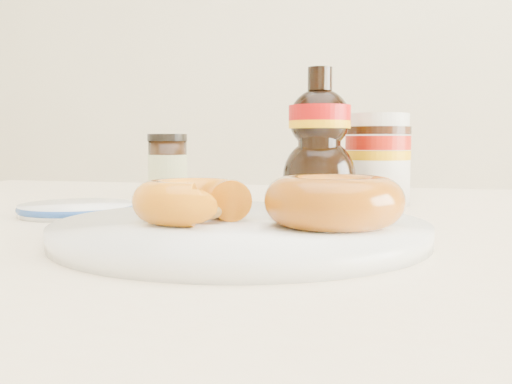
% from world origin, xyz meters
% --- Properties ---
extents(dining_table, '(1.40, 0.90, 0.75)m').
position_xyz_m(dining_table, '(0.00, 0.10, 0.67)').
color(dining_table, beige).
rests_on(dining_table, ground).
extents(plate, '(0.31, 0.31, 0.02)m').
position_xyz_m(plate, '(-0.02, -0.04, 0.76)').
color(plate, white).
rests_on(plate, dining_table).
extents(donut_bitten, '(0.12, 0.12, 0.03)m').
position_xyz_m(donut_bitten, '(-0.06, -0.05, 0.78)').
color(donut_bitten, orange).
rests_on(donut_bitten, plate).
extents(donut_whole, '(0.14, 0.14, 0.04)m').
position_xyz_m(donut_whole, '(0.05, -0.05, 0.78)').
color(donut_whole, '#914709').
rests_on(donut_whole, plate).
extents(nutella_jar, '(0.08, 0.08, 0.12)m').
position_xyz_m(nutella_jar, '(0.07, 0.25, 0.81)').
color(nutella_jar, white).
rests_on(nutella_jar, dining_table).
extents(syrup_bottle, '(0.09, 0.08, 0.17)m').
position_xyz_m(syrup_bottle, '(0.01, 0.18, 0.83)').
color(syrup_bottle, black).
rests_on(syrup_bottle, dining_table).
extents(dark_jar, '(0.06, 0.06, 0.09)m').
position_xyz_m(dark_jar, '(-0.23, 0.28, 0.79)').
color(dark_jar, black).
rests_on(dark_jar, dining_table).
extents(blue_rim_saucer, '(0.13, 0.13, 0.01)m').
position_xyz_m(blue_rim_saucer, '(-0.24, 0.07, 0.76)').
color(blue_rim_saucer, white).
rests_on(blue_rim_saucer, dining_table).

